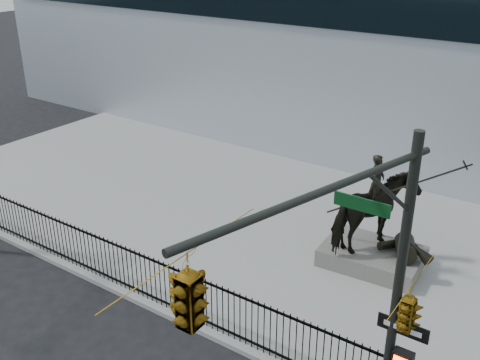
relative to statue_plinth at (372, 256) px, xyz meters
The scene contains 7 objects.
ground 7.88m from the statue_plinth, 122.21° to the right, with size 120.00×120.00×0.00m, color black.
plaza 4.22m from the statue_plinth, behind, with size 30.00×12.00×0.15m, color #969694.
building 14.57m from the statue_plinth, 107.43° to the left, with size 44.00×14.00×9.00m, color #B4BBC5.
picket_fence 6.85m from the statue_plinth, 127.80° to the right, with size 22.10×0.10×1.50m.
statue_plinth is the anchor object (origin of this frame).
equestrian_statue 1.47m from the statue_plinth, ahead, with size 3.88×2.53×3.29m.
traffic_signal_right 9.98m from the statue_plinth, 75.28° to the right, with size 2.17×6.86×7.00m.
Camera 1 is at (9.42, -8.21, 9.85)m, focal length 42.00 mm.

